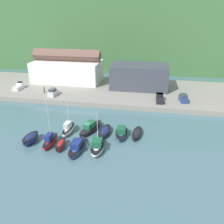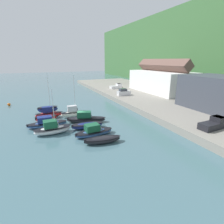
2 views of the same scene
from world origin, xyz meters
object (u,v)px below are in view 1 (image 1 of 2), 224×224
Objects in this scene: moored_boat_6 at (50,141)px; pickup_truck_1 at (19,86)px; moored_boat_3 at (121,132)px; moored_boat_4 at (137,134)px; moored_boat_1 at (91,128)px; moored_boat_9 at (97,146)px; moored_boat_0 at (68,129)px; pickup_truck_0 at (160,98)px; parked_car_1 at (53,92)px; person_on_quay at (44,90)px; moored_boat_8 at (77,147)px; moored_boat_5 at (31,139)px; moored_boat_2 at (105,132)px; moored_boat_7 at (61,145)px; parked_car_3 at (183,98)px.

moored_boat_6 is 36.44m from pickup_truck_1.
moored_boat_3 reaches higher than moored_boat_4.
moored_boat_9 reaches higher than moored_boat_1.
pickup_truck_0 is at bearing 46.53° from moored_boat_0.
parked_car_1 is at bearing 114.00° from moored_boat_6.
parked_car_1 is 1.98× the size of person_on_quay.
moored_boat_8 is 29.79m from pickup_truck_0.
moored_boat_8 is (5.79, -0.82, -0.19)m from moored_boat_6.
moored_boat_1 is at bearing -38.77° from pickup_truck_1.
moored_boat_5 is 1.00× the size of pickup_truck_0.
moored_boat_2 is 0.62× the size of moored_boat_6.
parked_car_1 is (-11.71, 18.58, 1.29)m from moored_boat_0.
moored_boat_6 reaches higher than parked_car_1.
moored_boat_2 reaches higher than moored_boat_4.
pickup_truck_0 reaches higher than moored_boat_4.
moored_boat_9 reaches higher than moored_boat_8.
moored_boat_7 is 7.16m from moored_boat_9.
moored_boat_3 is at bearing 6.80° from moored_boat_0.
moored_boat_6 reaches higher than moored_boat_3.
moored_boat_8 is (-7.38, -6.99, 0.03)m from moored_boat_3.
moored_boat_1 is 1.89× the size of parked_car_3.
moored_boat_4 is (10.11, -0.18, -0.27)m from moored_boat_1.
moored_boat_1 is 9.22m from moored_boat_6.
parked_car_1 and parked_car_3 have the same top height.
moored_boat_6 is at bearing -144.08° from moored_boat_2.
pickup_truck_1 is at bearing 136.39° from moored_boat_8.
moored_boat_8 is (-0.53, -7.54, -0.07)m from moored_boat_1.
moored_boat_0 is 1.52× the size of moored_boat_2.
parked_car_1 is at bearing 123.15° from moored_boat_8.
moored_boat_1 reaches higher than moored_boat_4.
moored_boat_8 is 32.37m from person_on_quay.
moored_boat_7 is at bearing 178.90° from moored_boat_8.
parked_car_3 is at bearing 5.46° from pickup_truck_0.
parked_car_1 reaches higher than moored_boat_5.
parked_car_1 is at bearing 153.52° from moored_boat_4.
pickup_truck_0 is (21.29, 24.58, 1.25)m from moored_boat_6.
moored_boat_4 is at bearing -127.39° from parked_car_3.
moored_boat_7 is 31.60m from pickup_truck_0.
moored_boat_9 is 1.61× the size of pickup_truck_1.
moored_boat_7 is at bearing -51.24° from pickup_truck_1.
parked_car_3 is (21.98, 26.33, 1.53)m from moored_boat_8.
moored_boat_4 is 2.79× the size of person_on_quay.
moored_boat_6 reaches higher than moored_boat_5.
parked_car_1 is at bearing 178.91° from pickup_truck_0.
moored_boat_8 reaches higher than moored_boat_7.
moored_boat_0 is 5.44m from moored_boat_6.
moored_boat_2 is 26.69m from parked_car_3.
moored_boat_7 is (-3.89, -7.44, -0.12)m from moored_boat_1.
pickup_truck_1 reaches higher than moored_boat_2.
moored_boat_2 is 0.78× the size of moored_boat_9.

